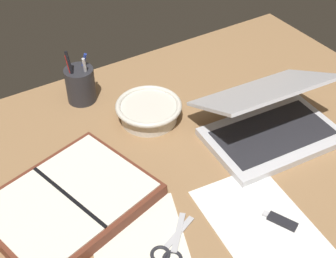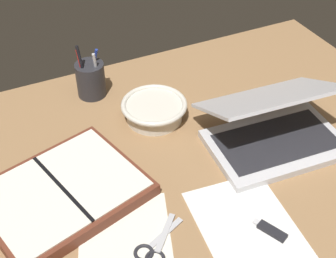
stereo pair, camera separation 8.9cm
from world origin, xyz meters
TOP-DOWN VIEW (x-y plane):
  - desk_top at (0.00, 0.00)cm, footprint 140.00×100.00cm
  - laptop at (26.57, 1.31)cm, footprint 33.06×27.10cm
  - bowl at (4.72, 21.52)cm, footprint 16.70×16.70cm
  - pen_cup at (-6.26, 38.26)cm, footprint 7.68×7.68cm
  - planner at (-23.57, 5.40)cm, footprint 37.88×33.18cm
  - scissors at (-11.84, -14.99)cm, footprint 12.14×10.23cm
  - paper_sheet_front at (7.26, -19.58)cm, footprint 21.40×30.32cm
  - paper_sheet_beside_planner at (-16.26, -11.67)cm, footprint 24.91×29.40cm
  - usb_drive at (10.90, -20.97)cm, footprint 4.49×7.20cm

SIDE VIEW (x-z plane):
  - desk_top at x=0.00cm, z-range 0.00..2.00cm
  - paper_sheet_front at x=7.26cm, z-range 2.00..2.16cm
  - paper_sheet_beside_planner at x=-16.26cm, z-range 2.00..2.16cm
  - scissors at x=-11.84cm, z-range 1.94..2.74cm
  - usb_drive at x=10.90cm, z-range 2.00..3.00cm
  - planner at x=-23.57cm, z-range 1.91..5.22cm
  - bowl at x=4.72cm, z-range 2.31..7.32cm
  - laptop at x=26.57cm, z-range -1.44..14.33cm
  - pen_cup at x=-6.26cm, z-range -0.87..14.69cm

